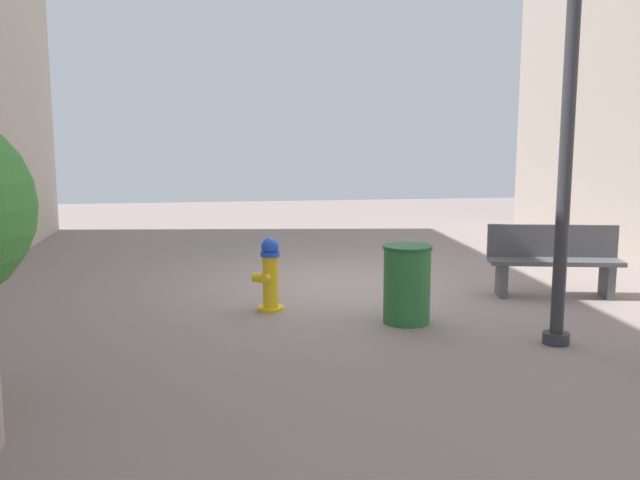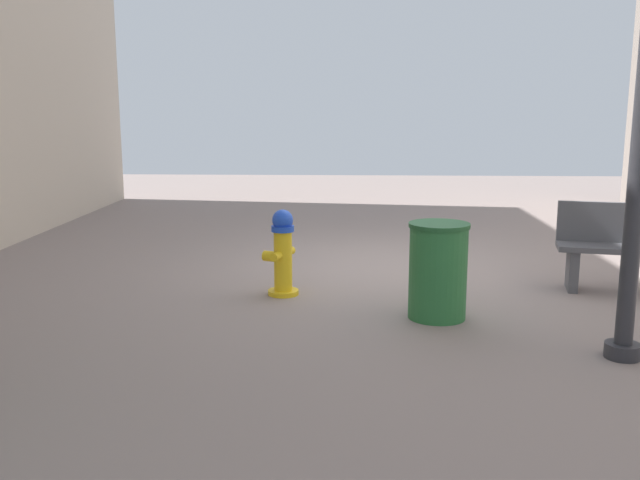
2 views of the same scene
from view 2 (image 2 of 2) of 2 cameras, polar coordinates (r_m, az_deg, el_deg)
The scene contains 3 objects.
ground_plane at distance 8.69m, azimuth 5.15°, elevation -2.26°, with size 23.40×23.40×0.00m, color gray.
fire_hydrant at distance 7.34m, azimuth -3.10°, elevation -1.01°, with size 0.39×0.42×0.92m.
trash_bin at distance 6.62m, azimuth 9.64°, elevation -2.50°, with size 0.57×0.57×0.91m.
Camera 2 is at (0.43, 8.45, 1.98)m, focal length 39.02 mm.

